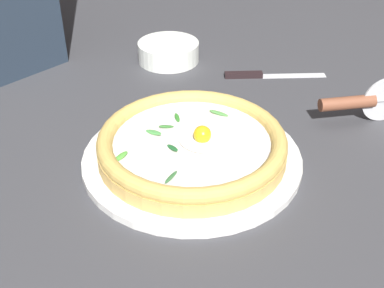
{
  "coord_description": "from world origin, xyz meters",
  "views": [
    {
      "loc": [
        0.58,
        -0.26,
        0.45
      ],
      "look_at": [
        0.05,
        0.04,
        0.03
      ],
      "focal_mm": 46.43,
      "sensor_mm": 36.0,
      "label": 1
    }
  ],
  "objects_px": {
    "pizza": "(192,144)",
    "side_bowl": "(168,52)",
    "pizza_cutter": "(359,102)",
    "table_knife": "(260,75)"
  },
  "relations": [
    {
      "from": "pizza_cutter",
      "to": "table_knife",
      "type": "relative_size",
      "value": 0.8
    },
    {
      "from": "side_bowl",
      "to": "pizza_cutter",
      "type": "height_order",
      "value": "pizza_cutter"
    },
    {
      "from": "pizza",
      "to": "pizza_cutter",
      "type": "bearing_deg",
      "value": 82.77
    },
    {
      "from": "side_bowl",
      "to": "pizza_cutter",
      "type": "distance_m",
      "value": 0.42
    },
    {
      "from": "pizza_cutter",
      "to": "table_knife",
      "type": "distance_m",
      "value": 0.23
    },
    {
      "from": "side_bowl",
      "to": "table_knife",
      "type": "bearing_deg",
      "value": 38.65
    },
    {
      "from": "pizza",
      "to": "pizza_cutter",
      "type": "xyz_separation_m",
      "value": [
        0.04,
        0.3,
        0.01
      ]
    },
    {
      "from": "side_bowl",
      "to": "pizza_cutter",
      "type": "relative_size",
      "value": 0.85
    },
    {
      "from": "pizza",
      "to": "side_bowl",
      "type": "relative_size",
      "value": 2.21
    },
    {
      "from": "side_bowl",
      "to": "pizza_cutter",
      "type": "bearing_deg",
      "value": 23.72
    }
  ]
}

